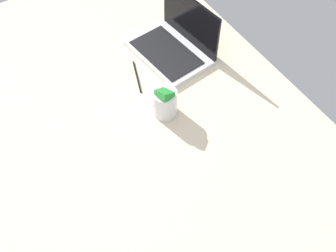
# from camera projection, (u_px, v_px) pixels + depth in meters

# --- Properties ---
(bed_mattress) EXTENTS (1.80, 1.40, 0.18)m
(bed_mattress) POSITION_uv_depth(u_px,v_px,m) (113.00, 137.00, 1.53)
(bed_mattress) COLOR beige
(bed_mattress) RESTS_ON ground
(laptop) EXTENTS (0.36, 0.27, 0.23)m
(laptop) POSITION_uv_depth(u_px,v_px,m) (175.00, 44.00, 1.64)
(laptop) COLOR silver
(laptop) RESTS_ON bed_mattress
(snack_cup) EXTENTS (0.09, 0.09, 0.14)m
(snack_cup) POSITION_uv_depth(u_px,v_px,m) (165.00, 102.00, 1.43)
(snack_cup) COLOR silver
(snack_cup) RESTS_ON bed_mattress
(charger_cable) EXTENTS (0.16, 0.06, 0.01)m
(charger_cable) POSITION_uv_depth(u_px,v_px,m) (137.00, 77.00, 1.59)
(charger_cable) COLOR black
(charger_cable) RESTS_ON bed_mattress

